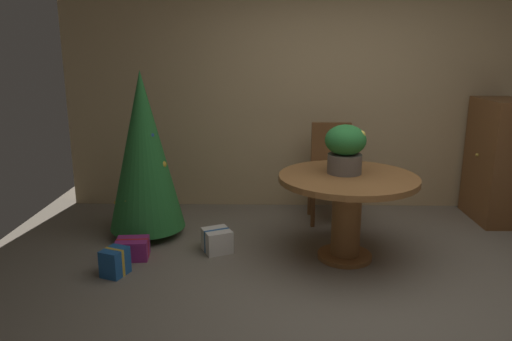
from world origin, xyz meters
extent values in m
plane|color=#756B5B|center=(0.00, 0.00, 0.00)|extent=(6.60, 6.60, 0.00)
cube|color=tan|center=(0.00, 2.20, 1.30)|extent=(6.00, 0.10, 2.60)
cylinder|color=brown|center=(-0.09, 0.69, 0.02)|extent=(0.47, 0.47, 0.04)
cylinder|color=brown|center=(-0.09, 0.69, 0.37)|extent=(0.25, 0.25, 0.65)
cylinder|color=brown|center=(-0.09, 0.69, 0.72)|extent=(1.16, 1.16, 0.05)
cylinder|color=#665B51|center=(-0.11, 0.77, 0.82)|extent=(0.29, 0.29, 0.16)
ellipsoid|color=#287533|center=(-0.11, 0.77, 1.03)|extent=(0.34, 0.34, 0.26)
sphere|color=#EAD14C|center=(0.01, 0.73, 1.08)|extent=(0.08, 0.08, 0.08)
sphere|color=#EAD14C|center=(-0.20, 0.87, 1.01)|extent=(0.09, 0.09, 0.09)
sphere|color=#EAD14C|center=(-0.04, 0.90, 1.05)|extent=(0.07, 0.07, 0.07)
cylinder|color=brown|center=(0.12, 1.45, 0.23)|extent=(0.04, 0.04, 0.45)
cylinder|color=brown|center=(-0.29, 1.45, 0.23)|extent=(0.04, 0.04, 0.45)
cylinder|color=brown|center=(0.12, 1.83, 0.23)|extent=(0.04, 0.04, 0.45)
cylinder|color=brown|center=(-0.29, 1.83, 0.23)|extent=(0.04, 0.04, 0.45)
cube|color=brown|center=(-0.09, 1.64, 0.48)|extent=(0.46, 0.42, 0.05)
cube|color=brown|center=(-0.09, 1.82, 0.76)|extent=(0.41, 0.05, 0.51)
cylinder|color=brown|center=(-1.91, 1.18, 0.04)|extent=(0.10, 0.10, 0.09)
cone|color=#287533|center=(-1.91, 1.18, 0.83)|extent=(0.71, 0.71, 1.49)
sphere|color=gold|center=(-2.04, 0.97, 0.42)|extent=(0.05, 0.05, 0.05)
sphere|color=silver|center=(-1.94, 0.95, 0.42)|extent=(0.04, 0.04, 0.04)
sphere|color=#2D51A8|center=(-1.82, 1.11, 1.00)|extent=(0.05, 0.05, 0.05)
sphere|color=red|center=(-2.01, 1.22, 1.07)|extent=(0.05, 0.05, 0.05)
sphere|color=gold|center=(-1.73, 1.14, 0.72)|extent=(0.06, 0.06, 0.06)
sphere|color=gold|center=(-2.20, 1.14, 0.34)|extent=(0.04, 0.04, 0.04)
sphere|color=#2D51A8|center=(-2.09, 1.30, 0.62)|extent=(0.05, 0.05, 0.05)
cube|color=#9E287A|center=(-1.93, 0.65, 0.09)|extent=(0.29, 0.24, 0.17)
cube|color=red|center=(-1.93, 0.65, 0.09)|extent=(0.27, 0.06, 0.17)
cube|color=#1E569E|center=(-1.98, 0.33, 0.11)|extent=(0.23, 0.25, 0.22)
cube|color=gold|center=(-1.98, 0.33, 0.11)|extent=(0.17, 0.09, 0.22)
cube|color=silver|center=(-1.21, 0.81, 0.10)|extent=(0.31, 0.31, 0.20)
cube|color=#1E569E|center=(-1.21, 0.81, 0.10)|extent=(0.22, 0.13, 0.20)
cube|color=brown|center=(1.63, 1.72, 0.64)|extent=(0.42, 0.73, 1.27)
sphere|color=#B29338|center=(1.41, 1.72, 0.70)|extent=(0.04, 0.04, 0.04)
camera|label=1|loc=(-0.78, -3.23, 1.77)|focal=34.01mm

